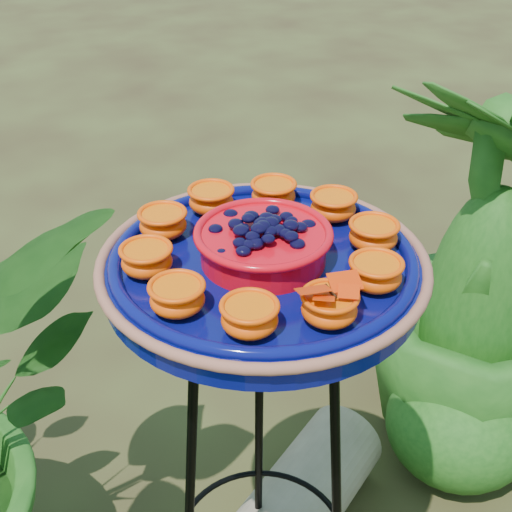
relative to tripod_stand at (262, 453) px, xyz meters
name	(u,v)px	position (x,y,z in m)	size (l,w,h in m)	color
tripod_stand	(262,453)	(0.00, 0.00, 0.00)	(0.43, 0.43, 0.92)	black
feeder_dish	(263,261)	(0.00, 0.00, 0.40)	(0.61, 0.61, 0.11)	#070B55
shrub_back_right	(485,275)	(0.77, 0.33, -0.04)	(0.58, 0.58, 1.04)	#1A4B14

